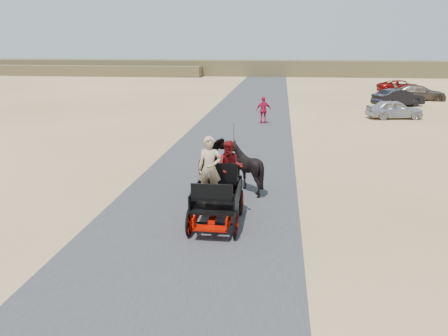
# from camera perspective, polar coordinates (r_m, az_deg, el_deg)

# --- Properties ---
(ground) EXTENTS (140.00, 140.00, 0.00)m
(ground) POSITION_cam_1_polar(r_m,az_deg,el_deg) (11.19, -5.44, -10.43)
(ground) COLOR tan
(road) EXTENTS (6.00, 140.00, 0.01)m
(road) POSITION_cam_1_polar(r_m,az_deg,el_deg) (11.19, -5.44, -10.41)
(road) COLOR #38383A
(road) RESTS_ON ground
(ridge_far) EXTENTS (140.00, 6.00, 2.40)m
(ridge_far) POSITION_cam_1_polar(r_m,az_deg,el_deg) (71.90, 5.69, 12.87)
(ridge_far) COLOR brown
(ridge_far) RESTS_ON ground
(ridge_near) EXTENTS (40.00, 4.00, 1.60)m
(ridge_near) POSITION_cam_1_polar(r_m,az_deg,el_deg) (75.19, -18.48, 11.98)
(ridge_near) COLOR brown
(ridge_near) RESTS_ON ground
(carriage) EXTENTS (1.30, 2.40, 0.72)m
(carriage) POSITION_cam_1_polar(r_m,az_deg,el_deg) (12.45, -0.95, -5.73)
(carriage) COLOR black
(carriage) RESTS_ON ground
(horse_left) EXTENTS (0.91, 2.01, 1.70)m
(horse_left) POSITION_cam_1_polar(r_m,az_deg,el_deg) (15.19, -1.38, 0.24)
(horse_left) COLOR black
(horse_left) RESTS_ON ground
(horse_right) EXTENTS (1.37, 1.54, 1.70)m
(horse_right) POSITION_cam_1_polar(r_m,az_deg,el_deg) (15.06, 2.76, 0.09)
(horse_right) COLOR black
(horse_right) RESTS_ON ground
(driver_man) EXTENTS (0.66, 0.43, 1.80)m
(driver_man) POSITION_cam_1_polar(r_m,az_deg,el_deg) (12.12, -1.88, -0.05)
(driver_man) COLOR tan
(driver_man) RESTS_ON carriage
(passenger_woman) EXTENTS (0.77, 0.60, 1.58)m
(passenger_woman) POSITION_cam_1_polar(r_m,az_deg,el_deg) (12.61, 0.77, 0.06)
(passenger_woman) COLOR #660C0F
(passenger_woman) RESTS_ON carriage
(pedestrian) EXTENTS (1.09, 0.72, 1.73)m
(pedestrian) POSITION_cam_1_polar(r_m,az_deg,el_deg) (28.23, 5.18, 7.54)
(pedestrian) COLOR #BF1540
(pedestrian) RESTS_ON ground
(car_a) EXTENTS (3.92, 2.14, 1.27)m
(car_a) POSITION_cam_1_polar(r_m,az_deg,el_deg) (32.25, 21.37, 7.15)
(car_a) COLOR #B2B2B7
(car_a) RESTS_ON ground
(car_b) EXTENTS (4.49, 3.21, 1.41)m
(car_b) POSITION_cam_1_polar(r_m,az_deg,el_deg) (38.73, 21.80, 8.52)
(car_b) COLOR black
(car_b) RESTS_ON ground
(car_c) EXTENTS (4.76, 2.49, 1.32)m
(car_c) POSITION_cam_1_polar(r_m,az_deg,el_deg) (43.99, 24.16, 8.97)
(car_c) COLOR brown
(car_c) RESTS_ON ground
(car_d) EXTENTS (4.94, 2.33, 1.36)m
(car_d) POSITION_cam_1_polar(r_m,az_deg,el_deg) (48.95, 22.25, 9.77)
(car_d) COLOR maroon
(car_d) RESTS_ON ground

